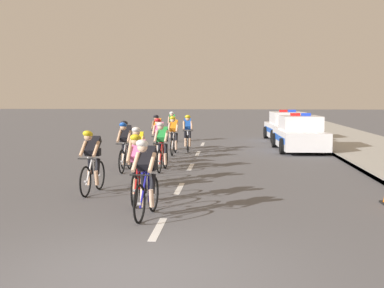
{
  "coord_description": "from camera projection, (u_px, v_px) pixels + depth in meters",
  "views": [
    {
      "loc": [
        1.22,
        -6.53,
        2.35
      ],
      "look_at": [
        0.3,
        6.77,
        1.1
      ],
      "focal_mm": 49.17,
      "sensor_mm": 36.0,
      "label": 1
    }
  ],
  "objects": [
    {
      "name": "ground_plane",
      "position": [
        133.0,
        277.0,
        6.79
      ],
      "size": [
        160.0,
        160.0,
        0.0
      ],
      "primitive_type": "plane",
      "color": "#56565B"
    },
    {
      "name": "lane_markings_centre",
      "position": [
        186.0,
        176.0,
        15.19
      ],
      "size": [
        0.14,
        21.6,
        0.01
      ],
      "color": "white",
      "rests_on": "ground"
    },
    {
      "name": "cyclist_fifth",
      "position": [
        162.0,
        146.0,
        16.19
      ],
      "size": [
        0.43,
        1.72,
        1.56
      ],
      "color": "black",
      "rests_on": "ground"
    },
    {
      "name": "cyclist_ninth",
      "position": [
        188.0,
        132.0,
        21.9
      ],
      "size": [
        0.45,
        1.72,
        1.56
      ],
      "color": "black",
      "rests_on": "ground"
    },
    {
      "name": "cyclist_eleventh",
      "position": [
        174.0,
        135.0,
        20.68
      ],
      "size": [
        0.42,
        1.72,
        1.56
      ],
      "color": "black",
      "rests_on": "ground"
    },
    {
      "name": "kerb_edge",
      "position": [
        335.0,
        154.0,
        20.32
      ],
      "size": [
        0.16,
        60.0,
        0.13
      ],
      "primitive_type": "cube",
      "color": "#9E9E99",
      "rests_on": "ground"
    },
    {
      "name": "cyclist_sixth",
      "position": [
        126.0,
        146.0,
        16.13
      ],
      "size": [
        0.43,
        1.72,
        1.56
      ],
      "color": "black",
      "rests_on": "ground"
    },
    {
      "name": "cyclist_twelfth",
      "position": [
        172.0,
        126.0,
        26.35
      ],
      "size": [
        0.44,
        1.72,
        1.56
      ],
      "color": "black",
      "rests_on": "ground"
    },
    {
      "name": "cyclist_seventh",
      "position": [
        126.0,
        143.0,
        17.11
      ],
      "size": [
        0.42,
        1.72,
        1.56
      ],
      "color": "black",
      "rests_on": "ground"
    },
    {
      "name": "cyclist_fourth",
      "position": [
        138.0,
        154.0,
        13.81
      ],
      "size": [
        0.43,
        1.72,
        1.56
      ],
      "color": "black",
      "rests_on": "ground"
    },
    {
      "name": "police_car_second",
      "position": [
        287.0,
        127.0,
        26.99
      ],
      "size": [
        2.2,
        4.5,
        1.59
      ],
      "color": "white",
      "rests_on": "ground"
    },
    {
      "name": "cyclist_second",
      "position": [
        138.0,
        167.0,
        11.36
      ],
      "size": [
        0.42,
        1.72,
        1.56
      ],
      "color": "black",
      "rests_on": "ground"
    },
    {
      "name": "cyclist_eighth",
      "position": [
        159.0,
        138.0,
        18.87
      ],
      "size": [
        0.42,
        1.72,
        1.56
      ],
      "color": "black",
      "rests_on": "ground"
    },
    {
      "name": "police_car_nearest",
      "position": [
        300.0,
        135.0,
        22.09
      ],
      "size": [
        2.1,
        4.45,
        1.59
      ],
      "color": "white",
      "rests_on": "ground"
    },
    {
      "name": "cyclist_tenth",
      "position": [
        157.0,
        132.0,
        22.11
      ],
      "size": [
        0.42,
        1.72,
        1.56
      ],
      "color": "black",
      "rests_on": "ground"
    },
    {
      "name": "cyclist_lead",
      "position": [
        146.0,
        177.0,
        10.02
      ],
      "size": [
        0.45,
        1.72,
        1.56
      ],
      "color": "black",
      "rests_on": "ground"
    },
    {
      "name": "cyclist_third",
      "position": [
        92.0,
        161.0,
        12.48
      ],
      "size": [
        0.44,
        1.72,
        1.56
      ],
      "color": "black",
      "rests_on": "ground"
    }
  ]
}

